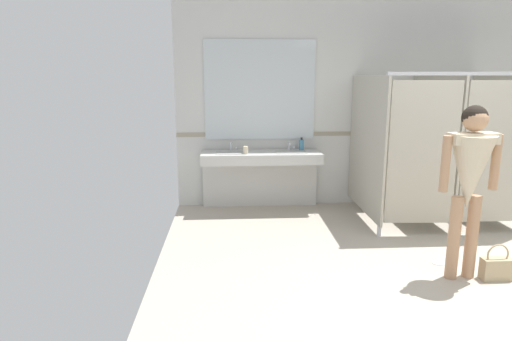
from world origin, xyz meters
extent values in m
cube|color=silver|center=(0.00, 2.97, 1.48)|extent=(6.63, 0.12, 2.96)
cube|color=#9E937F|center=(0.00, 2.90, 1.05)|extent=(6.63, 0.01, 0.06)
cube|color=silver|center=(-2.12, 2.63, 0.76)|extent=(1.66, 0.52, 0.14)
cube|color=silver|center=(-2.12, 2.85, 0.35)|extent=(1.66, 0.08, 0.69)
cube|color=#ADADA8|center=(-2.54, 2.60, 0.78)|extent=(0.42, 0.29, 0.11)
cylinder|color=silver|center=(-2.54, 2.80, 0.89)|extent=(0.04, 0.04, 0.11)
cylinder|color=silver|center=(-2.54, 2.74, 0.93)|extent=(0.03, 0.11, 0.03)
sphere|color=silver|center=(-2.47, 2.81, 0.86)|extent=(0.04, 0.04, 0.04)
cube|color=#ADADA8|center=(-1.71, 2.60, 0.78)|extent=(0.42, 0.29, 0.11)
cylinder|color=silver|center=(-1.71, 2.80, 0.89)|extent=(0.04, 0.04, 0.11)
cylinder|color=silver|center=(-1.71, 2.74, 0.93)|extent=(0.03, 0.11, 0.03)
sphere|color=silver|center=(-1.64, 2.81, 0.86)|extent=(0.04, 0.04, 0.04)
cube|color=silver|center=(-2.12, 2.89, 1.68)|extent=(1.56, 0.02, 1.38)
cube|color=#B2AD9E|center=(-0.78, 2.16, 1.00)|extent=(0.03, 1.45, 1.76)
cylinder|color=silver|center=(-0.78, 1.50, 0.06)|extent=(0.05, 0.05, 0.12)
cube|color=#B2AD9E|center=(0.10, 2.16, 1.00)|extent=(0.03, 1.45, 1.76)
cylinder|color=silver|center=(0.10, 1.50, 0.06)|extent=(0.05, 0.05, 0.12)
cube|color=#B2AD9E|center=(0.98, 2.16, 1.00)|extent=(0.03, 1.45, 1.76)
cube|color=#B2AD9E|center=(-0.34, 1.47, 1.00)|extent=(0.80, 0.07, 1.66)
cube|color=#B2AD9E|center=(0.54, 1.47, 1.00)|extent=(0.80, 0.03, 1.66)
cube|color=#B7BABF|center=(0.10, 1.47, 1.90)|extent=(1.82, 0.04, 0.04)
cylinder|color=tan|center=(-0.29, 0.38, 0.40)|extent=(0.11, 0.11, 0.80)
cylinder|color=tan|center=(-0.47, 0.36, 0.40)|extent=(0.11, 0.11, 0.80)
cone|color=beige|center=(-0.38, 0.37, 1.02)|extent=(0.43, 0.43, 0.69)
cube|color=beige|center=(-0.38, 0.37, 1.34)|extent=(0.45, 0.20, 0.10)
cylinder|color=tan|center=(-0.14, 0.39, 1.11)|extent=(0.08, 0.08, 0.51)
cylinder|color=tan|center=(-0.63, 0.35, 1.11)|extent=(0.08, 0.08, 0.51)
sphere|color=tan|center=(-0.38, 0.37, 1.50)|extent=(0.22, 0.22, 0.22)
sphere|color=black|center=(-0.38, 0.38, 1.52)|extent=(0.22, 0.22, 0.22)
cube|color=tan|center=(-0.07, 0.30, 0.10)|extent=(0.28, 0.12, 0.21)
torus|color=tan|center=(-0.07, 0.30, 0.25)|extent=(0.21, 0.02, 0.21)
cylinder|color=teal|center=(-1.53, 2.78, 0.91)|extent=(0.07, 0.07, 0.14)
cylinder|color=black|center=(-1.53, 2.78, 1.00)|extent=(0.03, 0.03, 0.04)
cylinder|color=beige|center=(-2.34, 2.51, 0.89)|extent=(0.07, 0.07, 0.10)
cylinder|color=#B7BABF|center=(-0.43, 0.70, 0.00)|extent=(0.14, 0.14, 0.01)
camera|label=1|loc=(-2.55, -3.41, 1.89)|focal=30.97mm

